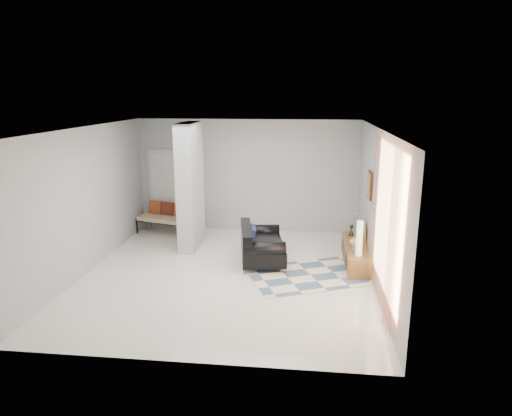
# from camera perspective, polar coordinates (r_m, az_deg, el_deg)

# --- Properties ---
(floor) EXTENTS (6.00, 6.00, 0.00)m
(floor) POSITION_cam_1_polar(r_m,az_deg,el_deg) (8.95, -3.57, -8.28)
(floor) COLOR white
(floor) RESTS_ON ground
(ceiling) EXTENTS (6.00, 6.00, 0.00)m
(ceiling) POSITION_cam_1_polar(r_m,az_deg,el_deg) (8.30, -3.87, 9.89)
(ceiling) COLOR white
(ceiling) RESTS_ON wall_back
(wall_back) EXTENTS (6.00, 0.00, 6.00)m
(wall_back) POSITION_cam_1_polar(r_m,az_deg,el_deg) (11.42, -1.09, 4.02)
(wall_back) COLOR #ABADAF
(wall_back) RESTS_ON ground
(wall_front) EXTENTS (6.00, 0.00, 6.00)m
(wall_front) POSITION_cam_1_polar(r_m,az_deg,el_deg) (5.72, -8.99, -6.67)
(wall_front) COLOR #ABADAF
(wall_front) RESTS_ON ground
(wall_left) EXTENTS (0.00, 6.00, 6.00)m
(wall_left) POSITION_cam_1_polar(r_m,az_deg,el_deg) (9.39, -20.47, 0.88)
(wall_left) COLOR #ABADAF
(wall_left) RESTS_ON ground
(wall_right) EXTENTS (0.00, 6.00, 6.00)m
(wall_right) POSITION_cam_1_polar(r_m,az_deg,el_deg) (8.49, 14.90, -0.05)
(wall_right) COLOR #ABADAF
(wall_right) RESTS_ON ground
(partition_column) EXTENTS (0.35, 1.20, 2.80)m
(partition_column) POSITION_cam_1_polar(r_m,az_deg,el_deg) (10.28, -8.21, 2.73)
(partition_column) COLOR #B3B8BA
(partition_column) RESTS_ON floor
(hallway_door) EXTENTS (0.85, 0.06, 2.04)m
(hallway_door) POSITION_cam_1_polar(r_m,az_deg,el_deg) (11.91, -11.18, 2.31)
(hallway_door) COLOR beige
(hallway_door) RESTS_ON floor
(curtain) EXTENTS (0.00, 2.55, 2.55)m
(curtain) POSITION_cam_1_polar(r_m,az_deg,el_deg) (7.36, 15.55, -1.85)
(curtain) COLOR orange
(curtain) RESTS_ON wall_right
(wall_art) EXTENTS (0.04, 0.45, 0.55)m
(wall_art) POSITION_cam_1_polar(r_m,az_deg,el_deg) (9.30, 14.04, 2.81)
(wall_art) COLOR #3C1F10
(wall_art) RESTS_ON wall_right
(media_console) EXTENTS (0.45, 1.83, 0.80)m
(media_console) POSITION_cam_1_polar(r_m,az_deg,el_deg) (9.66, 12.34, -5.58)
(media_console) COLOR brown
(media_console) RESTS_ON floor
(loveseat) EXTENTS (1.09, 1.59, 0.76)m
(loveseat) POSITION_cam_1_polar(r_m,az_deg,el_deg) (9.47, 0.44, -4.65)
(loveseat) COLOR silver
(loveseat) RESTS_ON floor
(daybed) EXTENTS (1.69, 1.06, 0.77)m
(daybed) POSITION_cam_1_polar(r_m,az_deg,el_deg) (11.55, -10.76, -1.09)
(daybed) COLOR black
(daybed) RESTS_ON floor
(area_rug) EXTENTS (2.70, 2.29, 0.01)m
(area_rug) POSITION_cam_1_polar(r_m,az_deg,el_deg) (8.95, 6.83, -8.33)
(area_rug) COLOR beige
(area_rug) RESTS_ON floor
(cylinder_lamp) EXTENTS (0.13, 0.13, 0.68)m
(cylinder_lamp) POSITION_cam_1_polar(r_m,az_deg,el_deg) (8.88, 12.80, -3.72)
(cylinder_lamp) COLOR beige
(cylinder_lamp) RESTS_ON media_console
(bronze_figurine) EXTENTS (0.13, 0.13, 0.25)m
(bronze_figurine) POSITION_cam_1_polar(r_m,az_deg,el_deg) (10.12, 11.82, -2.73)
(bronze_figurine) COLOR black
(bronze_figurine) RESTS_ON media_console
(vase) EXTENTS (0.18, 0.18, 0.18)m
(vase) POSITION_cam_1_polar(r_m,az_deg,el_deg) (9.55, 12.14, -3.98)
(vase) COLOR silver
(vase) RESTS_ON media_console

